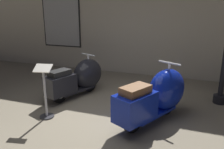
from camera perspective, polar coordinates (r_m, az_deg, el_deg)
name	(u,v)px	position (r m, az deg, el deg)	size (l,w,h in m)	color
ground_plane	(97,122)	(4.57, -3.67, -11.29)	(60.00, 60.00, 0.00)	gray
showroom_back_wall	(141,18)	(7.35, 6.90, 13.41)	(18.00, 0.24, 3.47)	#BCB29E
scooter_0	(80,77)	(5.72, -7.71, -0.71)	(1.00, 1.65, 0.97)	black
scooter_1	(158,95)	(4.54, 11.04, -4.90)	(1.24, 1.80, 1.08)	black
info_stanchion	(45,96)	(4.73, -15.81, -5.07)	(0.36, 0.29, 1.05)	#333338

